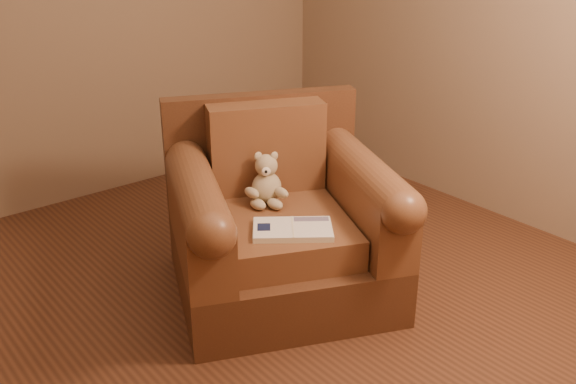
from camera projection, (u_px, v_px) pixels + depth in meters
floor at (254, 323)px, 3.12m from camera, size 4.00×4.00×0.00m
armchair at (279, 223)px, 3.29m from camera, size 1.37×1.35×0.95m
teddy_bear at (266, 184)px, 3.29m from camera, size 0.21×0.23×0.27m
guidebook at (293, 229)px, 3.01m from camera, size 0.43×0.40×0.03m
side_table at (261, 175)px, 3.98m from camera, size 0.45×0.45×0.63m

